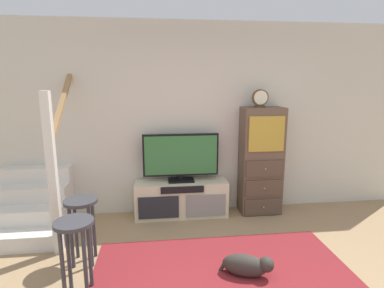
{
  "coord_description": "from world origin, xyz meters",
  "views": [
    {
      "loc": [
        -0.64,
        -1.91,
        1.9
      ],
      "look_at": [
        -0.21,
        1.69,
        1.15
      ],
      "focal_mm": 28.75,
      "sensor_mm": 36.0,
      "label": 1
    }
  ],
  "objects_px": {
    "media_console": "(181,199)",
    "bar_stool_far": "(82,216)",
    "side_cabinet": "(261,161)",
    "desk_clock": "(260,98)",
    "dog": "(247,265)",
    "bar_stool_near": "(75,240)",
    "television": "(181,156)"
  },
  "relations": [
    {
      "from": "media_console",
      "to": "bar_stool_far",
      "type": "bearing_deg",
      "value": -137.66
    },
    {
      "from": "media_console",
      "to": "side_cabinet",
      "type": "height_order",
      "value": "side_cabinet"
    },
    {
      "from": "bar_stool_far",
      "to": "side_cabinet",
      "type": "bearing_deg",
      "value": 24.44
    },
    {
      "from": "media_console",
      "to": "desk_clock",
      "type": "distance_m",
      "value": 1.78
    },
    {
      "from": "desk_clock",
      "to": "dog",
      "type": "xyz_separation_m",
      "value": [
        -0.56,
        -1.46,
        -1.54
      ]
    },
    {
      "from": "bar_stool_near",
      "to": "bar_stool_far",
      "type": "height_order",
      "value": "bar_stool_near"
    },
    {
      "from": "media_console",
      "to": "bar_stool_far",
      "type": "xyz_separation_m",
      "value": [
        -1.12,
        -1.02,
        0.27
      ]
    },
    {
      "from": "side_cabinet",
      "to": "bar_stool_near",
      "type": "bearing_deg",
      "value": -144.87
    },
    {
      "from": "bar_stool_near",
      "to": "bar_stool_far",
      "type": "xyz_separation_m",
      "value": [
        -0.06,
        0.52,
        -0.01
      ]
    },
    {
      "from": "side_cabinet",
      "to": "bar_stool_far",
      "type": "relative_size",
      "value": 2.19
    },
    {
      "from": "side_cabinet",
      "to": "bar_stool_near",
      "type": "height_order",
      "value": "side_cabinet"
    },
    {
      "from": "media_console",
      "to": "television",
      "type": "relative_size",
      "value": 1.24
    },
    {
      "from": "media_console",
      "to": "television",
      "type": "xyz_separation_m",
      "value": [
        0.0,
        0.02,
        0.61
      ]
    },
    {
      "from": "bar_stool_near",
      "to": "media_console",
      "type": "bearing_deg",
      "value": 55.53
    },
    {
      "from": "television",
      "to": "dog",
      "type": "bearing_deg",
      "value": -70.49
    },
    {
      "from": "dog",
      "to": "side_cabinet",
      "type": "bearing_deg",
      "value": 67.18
    },
    {
      "from": "dog",
      "to": "media_console",
      "type": "bearing_deg",
      "value": 109.8
    },
    {
      "from": "television",
      "to": "bar_stool_near",
      "type": "xyz_separation_m",
      "value": [
        -1.06,
        -1.57,
        -0.34
      ]
    },
    {
      "from": "media_console",
      "to": "dog",
      "type": "height_order",
      "value": "media_console"
    },
    {
      "from": "media_console",
      "to": "bar_stool_near",
      "type": "height_order",
      "value": "bar_stool_near"
    },
    {
      "from": "media_console",
      "to": "desk_clock",
      "type": "relative_size",
      "value": 5.26
    },
    {
      "from": "television",
      "to": "bar_stool_near",
      "type": "distance_m",
      "value": 1.92
    },
    {
      "from": "desk_clock",
      "to": "dog",
      "type": "distance_m",
      "value": 2.2
    },
    {
      "from": "side_cabinet",
      "to": "dog",
      "type": "height_order",
      "value": "side_cabinet"
    },
    {
      "from": "bar_stool_far",
      "to": "dog",
      "type": "distance_m",
      "value": 1.76
    },
    {
      "from": "media_console",
      "to": "desk_clock",
      "type": "height_order",
      "value": "desk_clock"
    },
    {
      "from": "side_cabinet",
      "to": "dog",
      "type": "distance_m",
      "value": 1.73
    },
    {
      "from": "television",
      "to": "desk_clock",
      "type": "xyz_separation_m",
      "value": [
        1.09,
        -0.03,
        0.79
      ]
    },
    {
      "from": "media_console",
      "to": "dog",
      "type": "relative_size",
      "value": 2.52
    },
    {
      "from": "desk_clock",
      "to": "bar_stool_far",
      "type": "relative_size",
      "value": 0.35
    },
    {
      "from": "media_console",
      "to": "desk_clock",
      "type": "xyz_separation_m",
      "value": [
        1.09,
        -0.0,
        1.41
      ]
    },
    {
      "from": "side_cabinet",
      "to": "bar_stool_far",
      "type": "bearing_deg",
      "value": -155.56
    }
  ]
}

